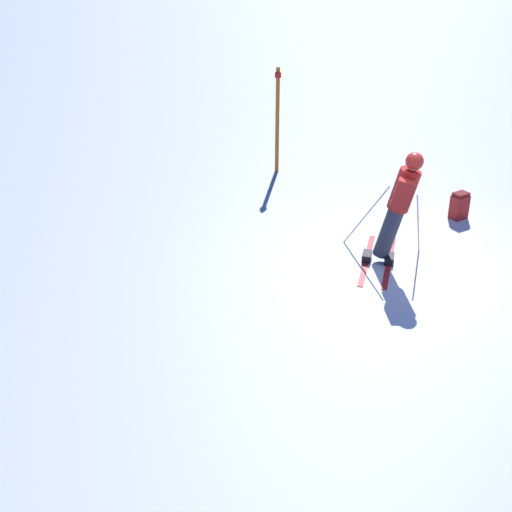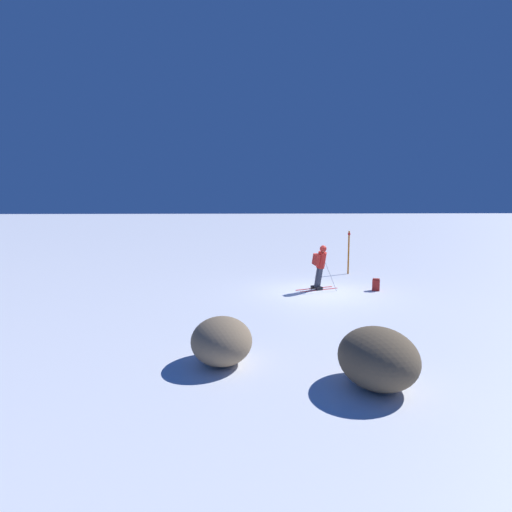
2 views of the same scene
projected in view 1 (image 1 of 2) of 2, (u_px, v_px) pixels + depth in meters
ground_plane at (409, 271)px, 11.26m from camera, size 300.00×300.00×0.00m
skier at (399, 203)px, 10.98m from camera, size 1.39×1.85×1.92m
spare_backpack at (459, 206)px, 12.93m from camera, size 0.32×0.36×0.50m
trail_marker at (277, 116)px, 14.62m from camera, size 0.13×0.13×2.20m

